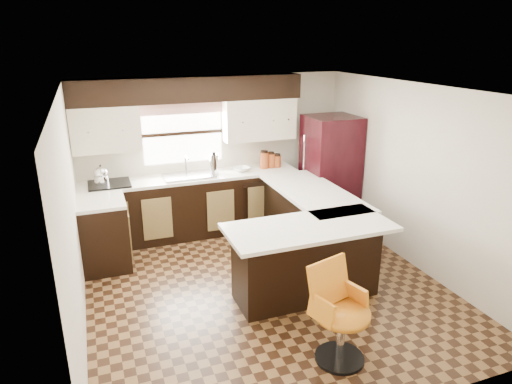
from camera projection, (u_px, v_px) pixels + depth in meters
name	position (u px, v px, depth m)	size (l,w,h in m)	color
floor	(265.00, 287.00, 5.66)	(4.40, 4.40, 0.00)	#49301A
ceiling	(266.00, 90.00, 4.89)	(4.40, 4.40, 0.00)	silver
wall_back	(215.00, 153.00, 7.23)	(4.40, 4.40, 0.00)	beige
wall_front	(376.00, 289.00, 3.32)	(4.40, 4.40, 0.00)	beige
wall_left	(72.00, 219.00, 4.58)	(4.40, 4.40, 0.00)	beige
wall_right	(415.00, 177.00, 5.96)	(4.40, 4.40, 0.00)	beige
base_cab_back	(193.00, 207.00, 7.05)	(3.30, 0.60, 0.90)	black
base_cab_left	(104.00, 235.00, 6.03)	(0.60, 0.70, 0.90)	black
counter_back	(192.00, 177.00, 6.90)	(3.30, 0.60, 0.04)	silver
counter_left	(100.00, 202.00, 5.88)	(0.60, 0.70, 0.04)	silver
soffit	(189.00, 89.00, 6.61)	(3.40, 0.35, 0.36)	black
upper_cab_left	(105.00, 129.00, 6.37)	(0.94, 0.35, 0.64)	beige
upper_cab_right	(259.00, 119.00, 7.13)	(1.14, 0.35, 0.64)	beige
window_pane	(183.00, 133.00, 6.93)	(1.20, 0.02, 0.90)	white
valance	(182.00, 108.00, 6.77)	(1.30, 0.06, 0.18)	#D19B93
sink	(189.00, 176.00, 6.86)	(0.75, 0.45, 0.03)	#B2B2B7
dishwasher	(260.00, 206.00, 7.14)	(0.58, 0.03, 0.78)	black
cooktop	(109.00, 184.00, 6.48)	(0.58, 0.50, 0.03)	black
peninsula_long	(309.00, 225.00, 6.37)	(0.60, 1.95, 0.90)	black
peninsula_return	(306.00, 261.00, 5.33)	(1.65, 0.60, 0.90)	black
counter_pen_long	(313.00, 192.00, 6.23)	(0.84, 1.95, 0.04)	silver
counter_pen_return	(309.00, 227.00, 5.09)	(1.89, 0.84, 0.04)	silver
refrigerator	(330.00, 172.00, 7.27)	(0.77, 0.74, 1.79)	black
bar_chair	(342.00, 316.00, 4.23)	(0.52, 0.52, 0.97)	orange
kettle	(101.00, 174.00, 6.40)	(0.21, 0.21, 0.28)	silver
percolator	(214.00, 164.00, 6.96)	(0.14, 0.14, 0.31)	silver
mixing_bowl	(241.00, 169.00, 7.15)	(0.25, 0.25, 0.06)	white
canister_large	(264.00, 160.00, 7.26)	(0.14, 0.14, 0.26)	#96401A
canister_med	(271.00, 161.00, 7.30)	(0.12, 0.12, 0.22)	#96401A
canister_small	(277.00, 161.00, 7.34)	(0.13, 0.13, 0.19)	#96401A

